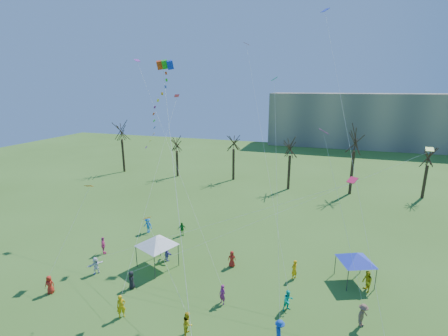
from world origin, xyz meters
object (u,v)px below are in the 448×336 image
(distant_building, at_px, (378,121))
(canopy_tent_white, at_px, (157,240))
(big_box_kite, at_px, (159,113))
(canopy_tent_blue, at_px, (356,257))

(distant_building, distance_m, canopy_tent_white, 79.93)
(distant_building, distance_m, big_box_kite, 80.33)
(distant_building, relative_size, big_box_kite, 3.02)
(big_box_kite, distance_m, canopy_tent_white, 12.09)
(distant_building, xyz_separation_m, canopy_tent_white, (-28.46, -74.54, -4.76))
(big_box_kite, distance_m, canopy_tent_blue, 20.83)
(distant_building, bearing_deg, canopy_tent_white, -110.89)
(distant_building, bearing_deg, big_box_kite, -109.76)
(big_box_kite, bearing_deg, distant_building, 70.24)
(big_box_kite, relative_size, canopy_tent_blue, 5.67)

